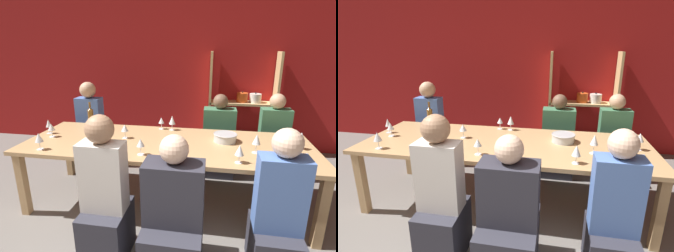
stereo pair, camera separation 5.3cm
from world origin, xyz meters
TOP-DOWN VIEW (x-y plane):
  - wall_back_red at (0.00, 3.83)m, footprint 8.80×0.06m
  - shelf_unit at (0.95, 3.63)m, footprint 1.05×0.30m
  - dining_table at (0.02, 1.93)m, footprint 3.03×1.07m
  - mixing_bowl at (0.63, 2.06)m, footprint 0.25×0.25m
  - wine_bottle_green at (-1.04, 2.36)m, footprint 0.07×0.07m
  - wine_glass_empty_a at (-0.13, 2.38)m, footprint 0.07×0.07m
  - wine_glass_empty_b at (1.36, 1.97)m, footprint 0.08×0.08m
  - wine_glass_white_a at (-1.18, 1.52)m, footprint 0.08×0.08m
  - wine_glass_red_a at (-0.16, 1.56)m, footprint 0.08×0.08m
  - wine_glass_white_b at (0.73, 1.53)m, footprint 0.08×0.08m
  - wine_glass_white_c at (-1.28, 1.88)m, footprint 0.07×0.07m
  - wine_glass_red_b at (-0.60, 1.61)m, footprint 0.08×0.08m
  - wine_glass_white_d at (-0.46, 1.98)m, footprint 0.08×0.08m
  - wine_glass_empty_c at (0.01, 2.36)m, footprint 0.08×0.08m
  - wine_glass_red_c at (0.91, 1.79)m, footprint 0.08×0.08m
  - wine_glass_red_d at (-1.39, 1.99)m, footprint 0.07×0.07m
  - person_near_a at (0.23, 1.02)m, footprint 0.44×0.55m
  - person_far_a at (-1.26, 2.76)m, footprint 0.35×0.44m
  - person_near_b at (-0.33, 1.08)m, footprint 0.35×0.44m
  - person_far_b at (0.59, 2.84)m, footprint 0.43×0.54m
  - person_near_c at (1.00, 1.13)m, footprint 0.35×0.43m
  - person_far_c at (1.28, 2.75)m, footprint 0.37×0.46m

SIDE VIEW (x-z plane):
  - person_far_b at x=0.59m, z-range -0.16..0.95m
  - person_near_a at x=0.23m, z-range -0.16..0.98m
  - person_far_c at x=1.28m, z-range -0.15..1.00m
  - person_near_c at x=1.00m, z-range -0.15..1.05m
  - person_far_a at x=-1.26m, z-range -0.15..1.09m
  - person_near_b at x=-0.33m, z-range -0.15..1.09m
  - shelf_unit at x=0.95m, z-range -0.26..1.38m
  - dining_table at x=0.02m, z-range 0.30..1.04m
  - mixing_bowl at x=0.63m, z-range 0.74..0.83m
  - wine_glass_red_b at x=-0.60m, z-range 0.76..0.90m
  - wine_glass_empty_a at x=-0.13m, z-range 0.77..0.92m
  - wine_glass_white_c at x=-1.28m, z-range 0.77..0.92m
  - wine_glass_white_d at x=-0.46m, z-range 0.77..0.93m
  - wine_glass_red_a at x=-0.16m, z-range 0.77..0.93m
  - wine_glass_white_b at x=0.73m, z-range 0.77..0.93m
  - wine_glass_red_d at x=-1.39m, z-range 0.77..0.94m
  - wine_glass_white_a at x=-1.18m, z-range 0.77..0.94m
  - wine_glass_empty_c at x=0.01m, z-range 0.77..0.95m
  - wine_bottle_green at x=-1.04m, z-range 0.71..1.01m
  - wine_glass_empty_b at x=1.36m, z-range 0.78..0.95m
  - wine_glass_red_c at x=0.91m, z-range 0.77..0.96m
  - wall_back_red at x=0.00m, z-range 0.00..2.70m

